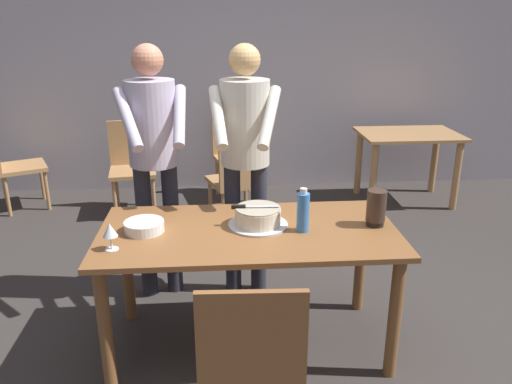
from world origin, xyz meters
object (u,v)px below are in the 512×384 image
(background_chair_1, at_px, (133,164))
(background_chair_0, at_px, (13,162))
(wine_glass_near, at_px, (110,231))
(person_standing_beside, at_px, (153,146))
(cake_knife, at_px, (245,207))
(hurricane_lamp, at_px, (376,208))
(water_bottle, at_px, (303,212))
(cake_on_platter, at_px, (258,217))
(person_cutting_cake, at_px, (245,146))
(background_chair_3, at_px, (238,177))
(main_dining_table, at_px, (249,248))
(background_chair_2, at_px, (235,152))
(chair_near_side, at_px, (251,359))
(background_table, at_px, (408,148))
(plate_stack, at_px, (144,226))

(background_chair_1, bearing_deg, background_chair_0, 173.74)
(wine_glass_near, height_order, person_standing_beside, person_standing_beside)
(cake_knife, distance_m, hurricane_lamp, 0.74)
(water_bottle, bearing_deg, person_standing_beside, 141.81)
(cake_on_platter, bearing_deg, hurricane_lamp, -3.81)
(person_cutting_cake, distance_m, background_chair_3, 1.28)
(cake_on_platter, xyz_separation_m, person_standing_beside, (-0.64, 0.60, 0.27))
(cake_on_platter, distance_m, hurricane_lamp, 0.67)
(background_chair_1, relative_size, background_chair_3, 1.00)
(hurricane_lamp, bearing_deg, water_bottle, -173.56)
(main_dining_table, height_order, background_chair_2, background_chair_2)
(cake_on_platter, height_order, person_cutting_cake, person_cutting_cake)
(hurricane_lamp, xyz_separation_m, background_chair_1, (-1.73, 2.28, -0.37))
(chair_near_side, bearing_deg, background_chair_0, 124.13)
(wine_glass_near, bearing_deg, background_chair_2, 75.60)
(chair_near_side, xyz_separation_m, background_chair_2, (0.06, 3.44, 0.00))
(hurricane_lamp, relative_size, background_table, 0.21)
(water_bottle, distance_m, background_table, 2.83)
(background_chair_0, bearing_deg, person_standing_beside, -47.27)
(main_dining_table, distance_m, plate_stack, 0.59)
(water_bottle, bearing_deg, main_dining_table, 172.73)
(wine_glass_near, height_order, background_chair_3, background_chair_3)
(hurricane_lamp, bearing_deg, background_chair_1, 127.29)
(background_chair_1, bearing_deg, background_table, 1.27)
(plate_stack, relative_size, person_standing_beside, 0.13)
(water_bottle, xyz_separation_m, background_chair_0, (-2.51, 2.46, -0.37))
(water_bottle, xyz_separation_m, person_standing_beside, (-0.88, 0.69, 0.21))
(person_standing_beside, bearing_deg, cake_knife, -46.47)
(person_cutting_cake, bearing_deg, wine_glass_near, -131.67)
(plate_stack, xyz_separation_m, person_standing_beside, (-0.00, 0.63, 0.30))
(plate_stack, distance_m, wine_glass_near, 0.27)
(background_chair_1, bearing_deg, background_chair_2, 19.30)
(chair_near_side, relative_size, background_chair_2, 1.00)
(plate_stack, xyz_separation_m, background_chair_1, (-0.44, 2.27, -0.29))
(plate_stack, xyz_separation_m, background_chair_3, (0.58, 1.74, -0.29))
(cake_on_platter, height_order, background_chair_3, background_chair_3)
(background_chair_2, bearing_deg, water_bottle, -84.05)
(main_dining_table, xyz_separation_m, person_cutting_cake, (0.02, 0.62, 0.44))
(person_standing_beside, xyz_separation_m, background_chair_3, (0.59, 1.11, -0.58))
(cake_on_platter, height_order, plate_stack, cake_on_platter)
(main_dining_table, xyz_separation_m, plate_stack, (-0.58, 0.02, 0.14))
(water_bottle, xyz_separation_m, background_chair_2, (-0.28, 2.69, -0.37))
(chair_near_side, bearing_deg, plate_stack, 123.69)
(main_dining_table, height_order, background_chair_3, background_chair_3)
(wine_glass_near, xyz_separation_m, background_chair_1, (-0.30, 2.49, -0.36))
(background_chair_2, bearing_deg, background_chair_1, -160.70)
(background_table, xyz_separation_m, background_chair_0, (-4.00, 0.07, -0.09))
(hurricane_lamp, distance_m, chair_near_side, 1.16)
(person_standing_beside, bearing_deg, main_dining_table, -48.36)
(main_dining_table, relative_size, cake_knife, 6.14)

